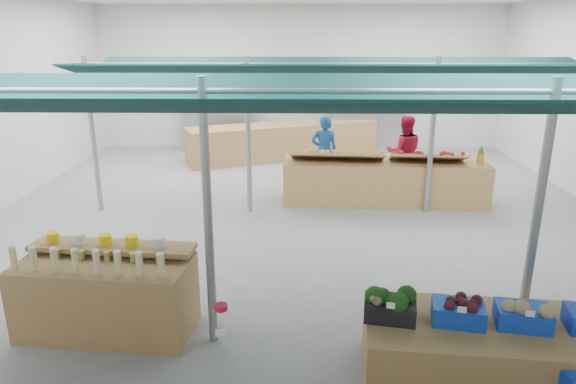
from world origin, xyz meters
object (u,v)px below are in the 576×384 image
bottle_shelf (108,292)px  fruit_counter (384,182)px  vendor_left (324,152)px  vendor_right (404,152)px  veg_counter (537,356)px

bottle_shelf → fruit_counter: bottle_shelf is taller
fruit_counter → vendor_left: 1.67m
vendor_left → bottle_shelf: bearing=66.9°
bottle_shelf → vendor_left: vendor_left is taller
bottle_shelf → vendor_right: bearing=57.6°
veg_counter → fruit_counter: size_ratio=0.82×
bottle_shelf → vendor_left: 6.62m
veg_counter → fruit_counter: (-0.61, 5.82, 0.11)m
veg_counter → vendor_right: bearing=95.4°
vendor_right → vendor_left: bearing=2.1°
bottle_shelf → vendor_right: vendor_right is taller
vendor_left → vendor_right: 1.80m
vendor_left → vendor_right: same height
veg_counter → vendor_right: (-0.01, 6.92, 0.50)m
bottle_shelf → fruit_counter: (4.02, 4.89, -0.03)m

